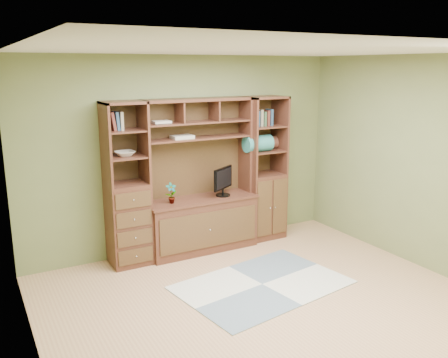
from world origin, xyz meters
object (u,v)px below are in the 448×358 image
left_tower (127,185)px  right_tower (264,168)px  monitor (223,176)px  center_hutch (201,177)px

left_tower → right_tower: bearing=0.0°
right_tower → monitor: size_ratio=3.77×
right_tower → left_tower: bearing=180.0°
center_hutch → left_tower: 1.00m
monitor → right_tower: bearing=-25.7°
left_tower → monitor: size_ratio=3.77×
right_tower → monitor: right_tower is taller
center_hutch → monitor: center_hutch is taller
right_tower → monitor: 0.72m
left_tower → right_tower: same height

